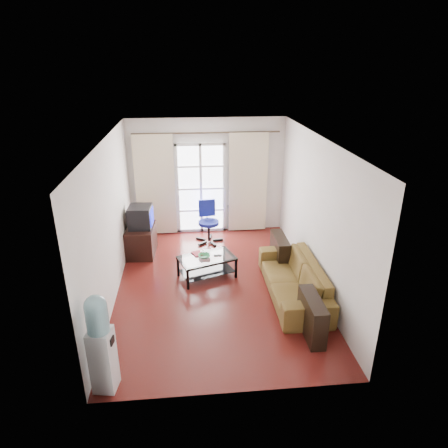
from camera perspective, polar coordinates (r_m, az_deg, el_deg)
The scene contains 20 objects.
floor at distance 7.52m, azimuth -1.10°, elevation -8.70°, with size 5.20×5.20×0.00m, color maroon.
ceiling at distance 6.54m, azimuth -1.28°, elevation 11.94°, with size 5.20×5.20×0.00m, color white.
wall_back at distance 9.38m, azimuth -2.44°, elevation 6.78°, with size 3.60×0.02×2.70m, color white.
wall_front at distance 4.62m, azimuth 1.40°, elevation -11.14°, with size 3.60×0.02×2.70m, color white.
wall_left at distance 7.02m, azimuth -15.98°, elevation 0.32°, with size 0.02×5.20×2.70m, color white.
wall_right at distance 7.27m, azimuth 13.12°, elevation 1.38°, with size 0.02×5.20×2.70m, color white.
french_door at distance 9.40m, azimuth -3.31°, elevation 5.04°, with size 1.16×0.06×2.15m.
curtain_rod at distance 9.05m, azimuth -2.51°, elevation 12.89°, with size 0.04×0.04×3.30m, color #4C3F2D.
curtain_left at distance 9.32m, azimuth -9.80°, elevation 5.40°, with size 0.90×0.07×2.35m, color beige.
curtain_right at distance 9.40m, azimuth 3.44°, elevation 5.85°, with size 0.90×0.07×2.35m, color beige.
radiator at distance 9.69m, azimuth 2.43°, elevation 0.93°, with size 0.64×0.12×0.64m, color gray.
sofa at distance 7.19m, azimuth 9.89°, elevation -7.74°, with size 0.87×2.19×0.64m, color brown.
coffee_table at distance 7.66m, azimuth -2.47°, elevation -5.77°, with size 1.18×0.91×0.42m.
bowl at distance 7.57m, azimuth -2.83°, elevation -4.60°, with size 0.24×0.24×0.06m, color green.
book at distance 7.68m, azimuth -4.40°, elevation -4.39°, with size 0.24×0.28×0.02m, color #AF1518.
remote at distance 7.64m, azimuth -0.90°, elevation -4.49°, with size 0.16×0.04×0.02m, color black.
tv_stand at distance 8.71m, azimuth -11.71°, elevation -2.32°, with size 0.56×0.84×0.61m, color black.
crt_tv at distance 8.52m, azimuth -11.97°, elevation 1.01°, with size 0.54×0.54×0.46m.
task_chair at distance 9.11m, azimuth -2.22°, elevation -0.85°, with size 0.71×0.71×0.95m.
water_cooler at distance 5.28m, azimuth -17.22°, elevation -15.80°, with size 0.33×0.32×1.37m.
Camera 1 is at (-0.48, -6.40, 3.92)m, focal length 32.00 mm.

